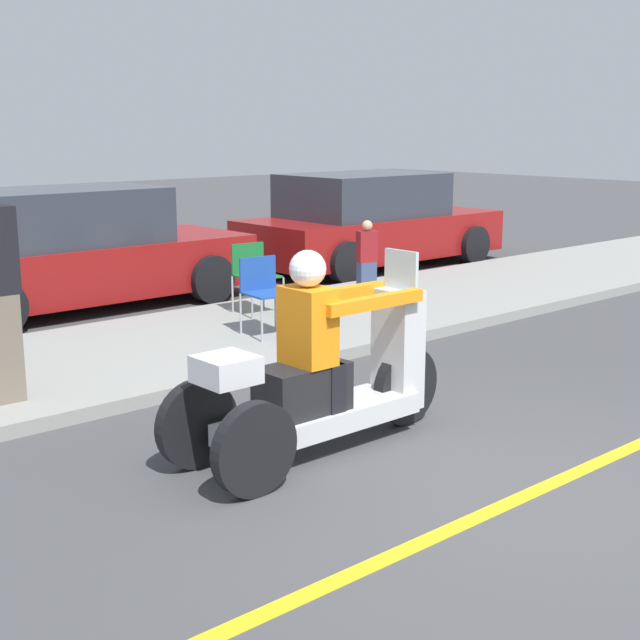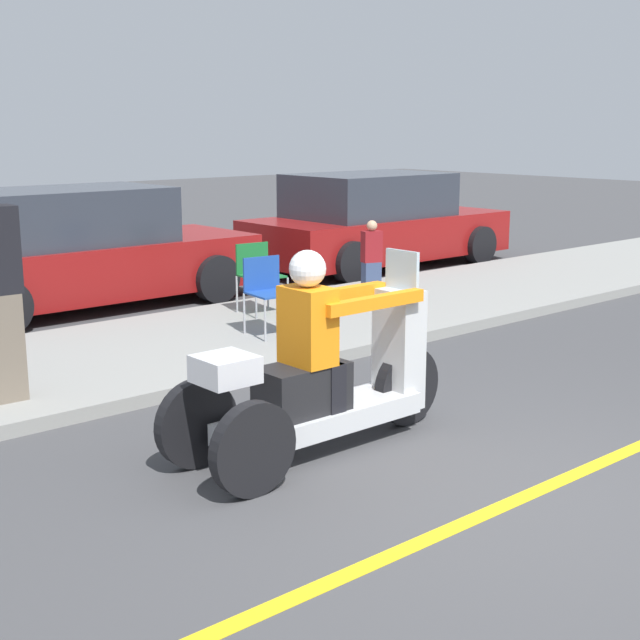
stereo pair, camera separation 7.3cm
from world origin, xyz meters
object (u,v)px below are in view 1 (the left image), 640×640
at_px(folding_chair_curbside, 253,270).
at_px(folding_chair_set_back, 264,287).
at_px(parked_car_lot_left, 369,223).
at_px(spectator_far_back, 367,262).
at_px(motorcycle_trike, 320,380).
at_px(parked_car_lot_center, 74,253).

relative_size(folding_chair_curbside, folding_chair_set_back, 1.00).
xyz_separation_m(folding_chair_set_back, parked_car_lot_left, (4.63, 3.08, 0.10)).
relative_size(folding_chair_curbside, parked_car_lot_left, 0.18).
xyz_separation_m(spectator_far_back, folding_chair_set_back, (-2.11, -0.58, 0.01)).
bearing_deg(folding_chair_curbside, folding_chair_set_back, -121.65).
height_order(motorcycle_trike, folding_chair_curbside, motorcycle_trike).
bearing_deg(folding_chair_set_back, spectator_far_back, 15.29).
bearing_deg(spectator_far_back, motorcycle_trike, -138.25).
bearing_deg(parked_car_lot_left, folding_chair_set_back, -146.38).
xyz_separation_m(spectator_far_back, parked_car_lot_left, (2.51, 2.50, 0.11)).
xyz_separation_m(folding_chair_curbside, parked_car_lot_center, (-1.23, 2.16, 0.10)).
bearing_deg(folding_chair_set_back, parked_car_lot_center, 101.45).
bearing_deg(parked_car_lot_left, parked_car_lot_center, 179.49).
xyz_separation_m(motorcycle_trike, spectator_far_back, (3.79, 3.39, 0.08)).
xyz_separation_m(motorcycle_trike, folding_chair_set_back, (1.68, 2.81, 0.09)).
xyz_separation_m(folding_chair_set_back, parked_car_lot_center, (-0.63, 3.12, 0.10)).
bearing_deg(spectator_far_back, folding_chair_curbside, 165.70).
distance_m(motorcycle_trike, spectator_far_back, 5.09).
distance_m(parked_car_lot_center, parked_car_lot_left, 5.26).
bearing_deg(parked_car_lot_center, parked_car_lot_left, -0.51).
distance_m(folding_chair_curbside, parked_car_lot_center, 2.49).
distance_m(folding_chair_set_back, parked_car_lot_center, 3.19).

